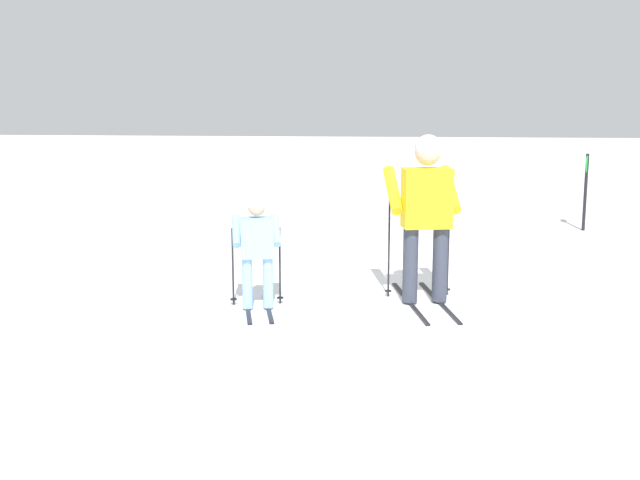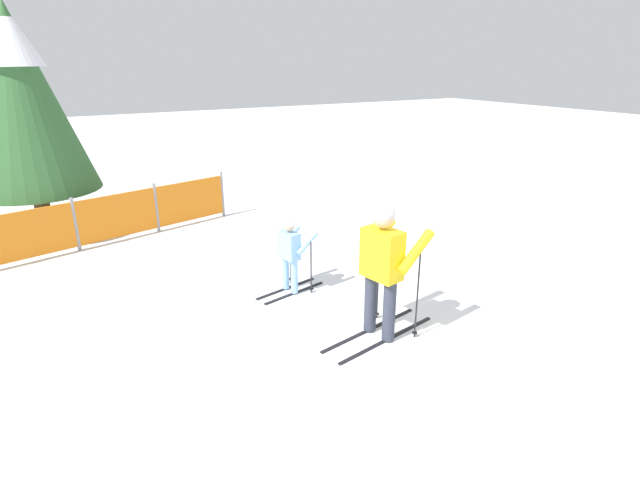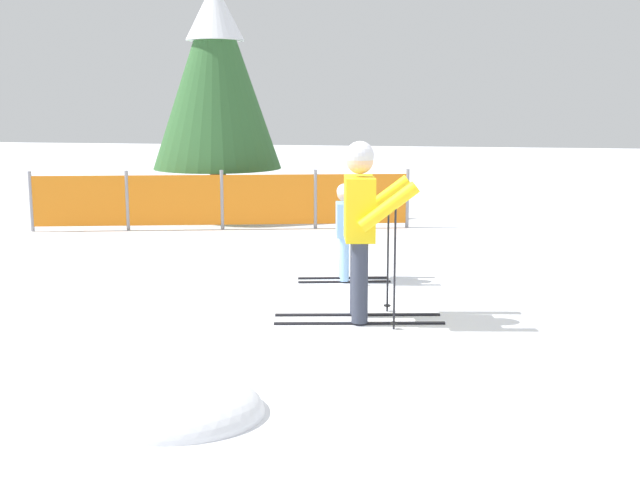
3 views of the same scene
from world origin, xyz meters
TOP-DOWN VIEW (x-y plane):
  - ground_plane at (0.00, 0.00)m, footprint 60.00×60.00m
  - skier_adult at (0.08, 0.29)m, footprint 1.68×0.82m
  - skier_child at (-0.32, 1.96)m, footprint 1.11×0.55m
  - safety_fence at (-2.88, 5.39)m, footprint 6.04×1.54m
  - conifer_far at (-3.34, 6.67)m, footprint 2.29×2.29m

SIDE VIEW (x-z plane):
  - ground_plane at x=0.00m, z-range 0.00..0.00m
  - safety_fence at x=-2.88m, z-range 0.00..0.98m
  - skier_child at x=-0.32m, z-range 0.10..1.26m
  - skier_adult at x=0.08m, z-range 0.17..1.91m
  - conifer_far at x=-3.34m, z-range 0.50..4.75m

